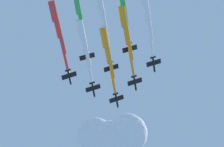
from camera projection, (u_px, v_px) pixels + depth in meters
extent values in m
cylinder|color=black|center=(117.00, 100.00, 264.30)|extent=(6.44, 8.12, 1.42)
cone|color=#EAB70C|center=(118.00, 108.00, 266.37)|extent=(1.86, 1.85, 1.35)
cylinder|color=black|center=(115.00, 92.00, 262.35)|extent=(1.22, 1.11, 1.07)
ellipsoid|color=black|center=(117.00, 103.00, 265.52)|extent=(1.89, 2.10, 0.91)
cube|color=black|center=(116.00, 99.00, 264.03)|extent=(7.97, 6.82, 3.15)
cube|color=#EAB70C|center=(110.00, 101.00, 263.08)|extent=(1.91, 2.27, 0.34)
cube|color=#EAB70C|center=(123.00, 97.00, 265.11)|extent=(1.91, 2.27, 0.34)
cube|color=black|center=(116.00, 94.00, 262.75)|extent=(3.09, 2.67, 1.24)
cube|color=#EAB70C|center=(115.00, 93.00, 263.58)|extent=(1.47, 1.60, 1.82)
cylinder|color=orange|center=(114.00, 84.00, 260.35)|extent=(7.64, 9.56, 1.81)
cylinder|color=orange|center=(112.00, 69.00, 256.68)|extent=(8.37, 10.09, 2.71)
cylinder|color=orange|center=(108.00, 54.00, 252.83)|extent=(9.10, 10.63, 3.62)
cylinder|color=orange|center=(104.00, 38.00, 248.96)|extent=(9.83, 11.16, 4.52)
cylinder|color=black|center=(93.00, 89.00, 260.26)|extent=(6.51, 8.08, 1.43)
cone|color=#EAB70C|center=(95.00, 97.00, 262.34)|extent=(1.86, 1.85, 1.36)
cylinder|color=black|center=(92.00, 81.00, 258.31)|extent=(1.22, 1.12, 1.07)
ellipsoid|color=black|center=(94.00, 92.00, 261.48)|extent=(1.90, 2.10, 0.91)
cube|color=black|center=(93.00, 88.00, 260.00)|extent=(7.92, 6.86, 3.21)
cube|color=#EAB70C|center=(86.00, 90.00, 259.00)|extent=(1.92, 2.26, 0.35)
cube|color=#EAB70C|center=(100.00, 86.00, 261.12)|extent=(1.92, 2.26, 0.35)
cube|color=black|center=(92.00, 83.00, 258.71)|extent=(3.07, 2.68, 1.27)
cube|color=#EAB70C|center=(91.00, 82.00, 259.54)|extent=(1.48, 1.61, 1.81)
cylinder|color=white|center=(90.00, 74.00, 256.44)|extent=(7.30, 8.95, 1.82)
cylinder|color=white|center=(88.00, 59.00, 253.02)|extent=(8.03, 9.49, 2.72)
cylinder|color=white|center=(85.00, 44.00, 249.41)|extent=(8.76, 10.03, 3.63)
cylinder|color=white|center=(81.00, 29.00, 245.78)|extent=(9.49, 10.57, 4.54)
cylinder|color=black|center=(135.00, 83.00, 259.18)|extent=(6.42, 8.12, 1.42)
cone|color=#EAB70C|center=(136.00, 91.00, 261.25)|extent=(1.85, 1.84, 1.35)
cylinder|color=black|center=(134.00, 75.00, 257.24)|extent=(1.21, 1.11, 1.06)
ellipsoid|color=black|center=(135.00, 86.00, 260.40)|extent=(1.88, 2.10, 0.90)
cube|color=black|center=(135.00, 82.00, 258.92)|extent=(7.99, 6.83, 3.09)
cube|color=#EAB70C|center=(128.00, 84.00, 257.99)|extent=(1.91, 2.27, 0.34)
cube|color=#EAB70C|center=(141.00, 80.00, 259.97)|extent=(1.91, 2.27, 0.34)
cube|color=black|center=(134.00, 76.00, 257.63)|extent=(3.10, 2.67, 1.22)
cube|color=#EAB70C|center=(133.00, 76.00, 258.46)|extent=(1.45, 1.59, 1.82)
cylinder|color=orange|center=(132.00, 66.00, 255.19)|extent=(7.77, 9.78, 1.80)
cylinder|color=orange|center=(130.00, 50.00, 251.43)|extent=(8.50, 10.31, 2.70)
cylinder|color=orange|center=(127.00, 34.00, 247.48)|extent=(9.23, 10.84, 3.61)
cylinder|color=orange|center=(123.00, 17.00, 243.53)|extent=(9.96, 11.36, 4.51)
cylinder|color=black|center=(111.00, 69.00, 258.07)|extent=(6.56, 8.05, 1.43)
cone|color=#EAB70C|center=(113.00, 77.00, 260.15)|extent=(1.87, 1.86, 1.36)
cylinder|color=black|center=(110.00, 61.00, 256.11)|extent=(1.22, 1.12, 1.07)
ellipsoid|color=black|center=(112.00, 72.00, 259.29)|extent=(1.91, 2.09, 0.91)
cube|color=black|center=(111.00, 68.00, 257.80)|extent=(7.90, 6.88, 3.24)
cube|color=#EAB70C|center=(105.00, 70.00, 256.78)|extent=(1.93, 2.25, 0.35)
cube|color=#EAB70C|center=(118.00, 66.00, 258.94)|extent=(1.93, 2.25, 0.35)
cube|color=black|center=(110.00, 62.00, 256.51)|extent=(3.07, 2.69, 1.28)
cube|color=#EAB70C|center=(110.00, 62.00, 257.34)|extent=(1.49, 1.61, 1.81)
cylinder|color=white|center=(109.00, 52.00, 254.00)|extent=(8.16, 9.99, 1.82)
cylinder|color=white|center=(106.00, 35.00, 250.10)|extent=(8.88, 10.54, 2.73)
cylinder|color=white|center=(103.00, 17.00, 246.00)|extent=(9.61, 11.09, 3.64)
cylinder|color=black|center=(69.00, 77.00, 257.70)|extent=(6.43, 8.14, 1.44)
cone|color=#EAB70C|center=(71.00, 85.00, 259.77)|extent=(1.87, 1.85, 1.36)
cylinder|color=black|center=(68.00, 69.00, 255.75)|extent=(1.22, 1.12, 1.08)
ellipsoid|color=black|center=(70.00, 80.00, 258.91)|extent=(1.89, 2.10, 0.92)
cube|color=black|center=(69.00, 76.00, 257.43)|extent=(7.92, 6.76, 3.34)
cube|color=#EAB70C|center=(62.00, 78.00, 256.40)|extent=(1.90, 2.27, 0.36)
cube|color=#EAB70C|center=(76.00, 74.00, 258.58)|extent=(1.90, 2.27, 0.36)
cube|color=black|center=(68.00, 70.00, 256.15)|extent=(3.07, 2.64, 1.31)
cube|color=#EAB70C|center=(67.00, 70.00, 256.97)|extent=(1.50, 1.62, 1.80)
cylinder|color=red|center=(66.00, 60.00, 253.75)|extent=(7.62, 9.58, 1.83)
cylinder|color=red|center=(63.00, 44.00, 250.10)|extent=(8.36, 10.12, 2.74)
cylinder|color=red|center=(58.00, 28.00, 246.24)|extent=(9.10, 10.65, 3.66)
cylinder|color=red|center=(54.00, 11.00, 242.37)|extent=(9.85, 11.19, 4.57)
cylinder|color=black|center=(154.00, 64.00, 255.16)|extent=(6.52, 8.06, 1.42)
cone|color=#EAB70C|center=(155.00, 72.00, 257.23)|extent=(1.86, 1.85, 1.35)
cylinder|color=black|center=(153.00, 56.00, 253.20)|extent=(1.21, 1.12, 1.06)
ellipsoid|color=black|center=(154.00, 67.00, 256.38)|extent=(1.90, 2.09, 0.90)
cube|color=black|center=(154.00, 63.00, 254.89)|extent=(7.95, 6.90, 3.09)
cube|color=#EAB70C|center=(147.00, 65.00, 253.94)|extent=(1.93, 2.26, 0.34)
cube|color=#EAB70C|center=(160.00, 61.00, 255.96)|extent=(1.93, 2.26, 0.34)
cube|color=black|center=(153.00, 57.00, 253.60)|extent=(3.09, 2.70, 1.22)
cube|color=#EAB70C|center=(152.00, 57.00, 254.43)|extent=(1.46, 1.59, 1.82)
cylinder|color=white|center=(152.00, 47.00, 251.22)|extent=(7.66, 9.40, 1.80)
cylinder|color=white|center=(150.00, 31.00, 247.59)|extent=(8.39, 9.94, 2.70)
cylinder|color=white|center=(147.00, 14.00, 243.76)|extent=(9.11, 10.48, 3.61)
cylinder|color=black|center=(87.00, 58.00, 253.70)|extent=(6.54, 8.04, 1.41)
cone|color=#EAB70C|center=(89.00, 66.00, 255.77)|extent=(1.85, 1.84, 1.34)
cylinder|color=black|center=(86.00, 49.00, 251.74)|extent=(1.20, 1.11, 1.05)
ellipsoid|color=black|center=(88.00, 61.00, 254.92)|extent=(1.90, 2.09, 0.90)
cube|color=black|center=(87.00, 57.00, 253.43)|extent=(7.98, 6.94, 2.96)
cube|color=#EAB70C|center=(80.00, 58.00, 252.53)|extent=(1.94, 2.25, 0.33)
cube|color=#EAB70C|center=(94.00, 55.00, 254.45)|extent=(1.94, 2.25, 0.33)
cube|color=black|center=(86.00, 51.00, 252.14)|extent=(3.10, 2.71, 1.17)
cube|color=#EAB70C|center=(86.00, 50.00, 252.97)|extent=(1.44, 1.57, 1.83)
cylinder|color=green|center=(84.00, 40.00, 249.56)|extent=(8.35, 10.27, 1.79)
cylinder|color=green|center=(81.00, 22.00, 245.52)|extent=(9.07, 10.80, 2.68)
cylinder|color=green|center=(77.00, 3.00, 241.30)|extent=(9.78, 11.34, 3.58)
cylinder|color=black|center=(130.00, 50.00, 254.03)|extent=(6.53, 8.06, 1.42)
cone|color=#EAB70C|center=(131.00, 58.00, 256.11)|extent=(1.86, 1.85, 1.35)
cylinder|color=black|center=(129.00, 41.00, 252.08)|extent=(1.21, 1.12, 1.07)
ellipsoid|color=black|center=(130.00, 53.00, 255.25)|extent=(1.90, 2.09, 0.91)
cube|color=black|center=(130.00, 49.00, 253.77)|extent=(7.94, 6.88, 3.15)
cube|color=#EAB70C|center=(123.00, 51.00, 252.79)|extent=(1.93, 2.25, 0.35)
cube|color=#EAB70C|center=(136.00, 47.00, 254.86)|extent=(1.93, 2.25, 0.35)
cube|color=black|center=(129.00, 43.00, 252.48)|extent=(3.08, 2.69, 1.24)
cube|color=#EAB70C|center=(128.00, 43.00, 253.30)|extent=(1.48, 1.60, 1.82)
cylinder|color=green|center=(127.00, 32.00, 249.98)|extent=(8.06, 9.93, 1.81)
cylinder|color=green|center=(125.00, 15.00, 246.11)|extent=(8.79, 10.47, 2.71)
sphere|color=white|center=(127.00, 133.00, 287.05)|extent=(24.27, 24.27, 24.27)
sphere|color=white|center=(95.00, 136.00, 288.09)|extent=(22.54, 22.54, 22.54)
sphere|color=white|center=(117.00, 146.00, 301.51)|extent=(19.07, 19.07, 19.07)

